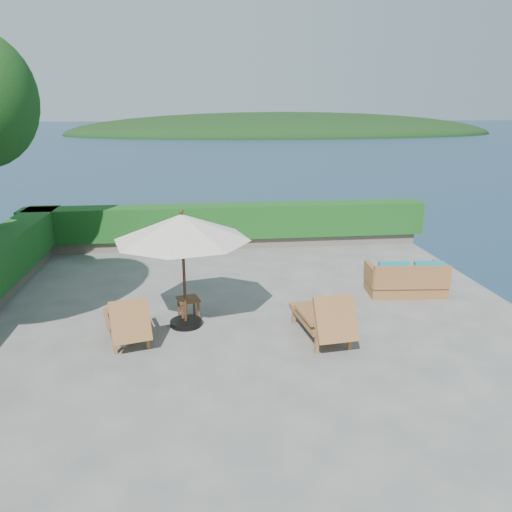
{
  "coord_description": "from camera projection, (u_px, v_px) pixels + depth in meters",
  "views": [
    {
      "loc": [
        -0.96,
        -9.64,
        4.22
      ],
      "look_at": [
        0.3,
        0.8,
        1.1
      ],
      "focal_mm": 35.0,
      "sensor_mm": 36.0,
      "label": 1
    }
  ],
  "objects": [
    {
      "name": "ocean",
      "position": [
        247.0,
        439.0,
        11.34
      ],
      "size": [
        600.0,
        600.0,
        0.0
      ],
      "primitive_type": "plane",
      "color": "#142B3F",
      "rests_on": "ground"
    },
    {
      "name": "hedge_far",
      "position": [
        228.0,
        221.0,
        15.58
      ],
      "size": [
        12.4,
        0.9,
        1.0
      ],
      "primitive_type": "cube",
      "color": "#124113",
      "rests_on": "planter_wall_far"
    },
    {
      "name": "planter_wall_far",
      "position": [
        228.0,
        241.0,
        15.77
      ],
      "size": [
        12.0,
        0.6,
        0.36
      ],
      "primitive_type": "cube",
      "color": "#6F6758",
      "rests_on": "ground"
    },
    {
      "name": "lounge_right",
      "position": [
        324.0,
        318.0,
        9.37
      ],
      "size": [
        0.95,
        1.89,
        1.05
      ],
      "rotation": [
        0.0,
        0.0,
        0.12
      ],
      "color": "olive",
      "rests_on": "ground"
    },
    {
      "name": "ground",
      "position": [
        246.0,
        317.0,
        10.49
      ],
      "size": [
        12.0,
        12.0,
        0.0
      ],
      "primitive_type": "plane",
      "color": "gray",
      "rests_on": "ground"
    },
    {
      "name": "lounge_left",
      "position": [
        127.0,
        320.0,
        9.34
      ],
      "size": [
        1.09,
        1.8,
        0.97
      ],
      "rotation": [
        0.0,
        0.0,
        0.26
      ],
      "color": "olive",
      "rests_on": "ground"
    },
    {
      "name": "wicker_loveseat",
      "position": [
        406.0,
        280.0,
        11.7
      ],
      "size": [
        1.86,
        1.07,
        0.88
      ],
      "rotation": [
        0.0,
        0.0,
        -0.09
      ],
      "color": "olive",
      "rests_on": "ground"
    },
    {
      "name": "offshore_island",
      "position": [
        283.0,
        134.0,
        147.48
      ],
      "size": [
        126.0,
        57.6,
        12.6
      ],
      "primitive_type": "ellipsoid",
      "color": "black",
      "rests_on": "ocean"
    },
    {
      "name": "patio_umbrella",
      "position": [
        182.0,
        228.0,
        9.53
      ],
      "size": [
        3.05,
        3.05,
        2.39
      ],
      "rotation": [
        0.0,
        0.0,
        -0.16
      ],
      "color": "black",
      "rests_on": "ground"
    },
    {
      "name": "foundation",
      "position": [
        247.0,
        382.0,
        10.93
      ],
      "size": [
        12.0,
        12.0,
        3.0
      ],
      "primitive_type": "cube",
      "color": "#5B5448",
      "rests_on": "ocean"
    },
    {
      "name": "side_table",
      "position": [
        188.0,
        302.0,
        10.32
      ],
      "size": [
        0.52,
        0.52,
        0.45
      ],
      "rotation": [
        0.0,
        0.0,
        0.27
      ],
      "color": "brown",
      "rests_on": "ground"
    }
  ]
}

